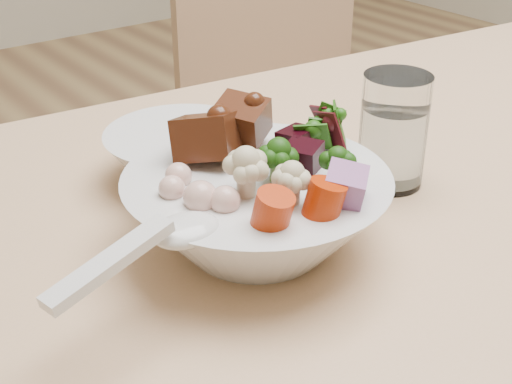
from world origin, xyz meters
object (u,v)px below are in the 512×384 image
Objects in this scene: dining_table at (493,218)px; chair_far at (292,132)px; water_glass at (393,135)px; side_bowl at (182,156)px; food_bowl at (257,205)px.

dining_table is 0.65m from chair_far.
chair_far is 7.01× the size of water_glass.
water_glass reaches higher than dining_table.
side_bowl is at bearing 140.94° from water_glass.
water_glass is at bearing 165.79° from dining_table.
food_bowl is 1.99× the size of water_glass.
chair_far reaches higher than dining_table.
side_bowl is (0.01, 0.16, -0.01)m from food_bowl.
dining_table is at bearing -97.61° from chair_far.
water_glass is at bearing -110.97° from chair_far.
chair_far reaches higher than water_glass.
chair_far reaches higher than side_bowl.
food_bowl is (-0.52, -0.57, 0.26)m from chair_far.
food_bowl is 1.47× the size of side_bowl.
food_bowl is at bearing 179.38° from dining_table.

